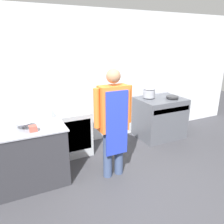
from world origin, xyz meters
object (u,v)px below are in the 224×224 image
Objects in this scene: stock_pot at (149,93)px; saute_pan at (172,97)px; mixing_bowl at (23,125)px; stove at (160,118)px; person_cook at (114,119)px; plastic_tub at (33,129)px; fridge_unit at (73,132)px.

stock_pot is 1.00× the size of saute_pan.
stock_pot is at bearing 14.49° from mixing_bowl.
saute_pan is (0.20, -0.13, 0.49)m from stove.
stove is at bearing 10.79° from mixing_bowl.
saute_pan is at bearing 23.52° from person_cook.
stove is at bearing 146.30° from saute_pan.
plastic_tub is at bearing -165.37° from stove.
saute_pan is (1.82, 0.79, -0.05)m from person_cook.
stock_pot is at bearing 147.66° from saute_pan.
stock_pot is at bearing 18.68° from plastic_tub.
plastic_tub is at bearing -168.80° from saute_pan.
person_cook is at bearing -156.48° from saute_pan.
stove is 1.19× the size of fridge_unit.
plastic_tub is (-1.14, 0.21, -0.03)m from person_cook.
person_cook is 6.61× the size of saute_pan.
stock_pot reaches higher than stove.
plastic_tub reaches higher than saute_pan.
saute_pan is at bearing -32.34° from stock_pot.
plastic_tub reaches higher than fridge_unit.
mixing_bowl is 1.03× the size of stock_pot.
mixing_bowl is 2.73m from stock_pot.
stock_pot is (2.64, 0.68, 0.07)m from mixing_bowl.
fridge_unit is at bearing -179.15° from stock_pot.
fridge_unit is 2.25m from saute_pan.
person_cook is at bearing -16.85° from mixing_bowl.
stove reaches higher than fridge_unit.
stock_pot is (-0.23, 0.14, 0.57)m from stove.
stock_pot reaches higher than mixing_bowl.
plastic_tub is (0.11, -0.17, -0.01)m from mixing_bowl.
fridge_unit is (-1.98, 0.11, -0.03)m from stove.
plastic_tub is 3.02m from saute_pan.
person_cook reaches higher than stove.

